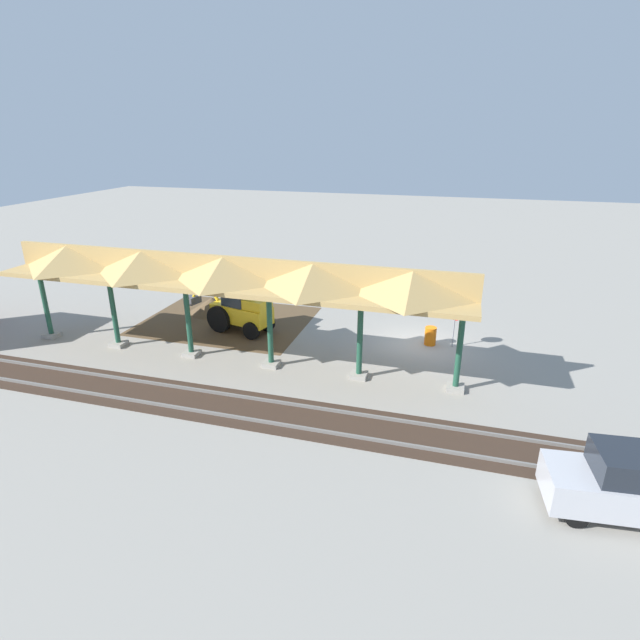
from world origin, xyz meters
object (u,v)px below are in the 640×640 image
backhoe (239,308)px  stop_sign (455,317)px  distant_parked_car (631,484)px  traffic_barrel (430,336)px

backhoe → stop_sign: bearing=-175.3°
distant_parked_car → traffic_barrel: (6.05, -10.32, -0.53)m
stop_sign → traffic_barrel: 1.52m
backhoe → traffic_barrel: size_ratio=6.04×
backhoe → traffic_barrel: backhoe is taller
stop_sign → distant_parked_car: bearing=115.7°
stop_sign → backhoe: (10.81, 0.88, -0.27)m
backhoe → distant_parked_car: bearing=149.1°
backhoe → traffic_barrel: bearing=-175.0°
distant_parked_car → backhoe: bearing=-30.9°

